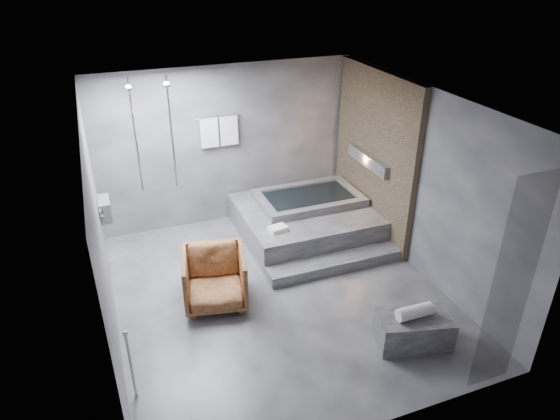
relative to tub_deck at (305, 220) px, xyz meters
name	(u,v)px	position (x,y,z in m)	size (l,w,h in m)	color
room	(299,174)	(-0.65, -1.21, 1.48)	(5.00, 5.04, 2.82)	#323235
tub_deck	(305,220)	(0.00, 0.00, 0.00)	(2.20, 2.00, 0.50)	#38383B
tub_step	(335,263)	(0.00, -1.18, -0.16)	(2.20, 0.36, 0.18)	#38383B
concrete_bench	(413,330)	(0.18, -3.02, -0.04)	(0.91, 0.50, 0.41)	#333336
driftwood_chair	(215,278)	(-1.94, -1.33, 0.15)	(0.85, 0.87, 0.80)	#4B2712
rolled_towel	(415,312)	(0.16, -3.02, 0.24)	(0.17, 0.17, 0.46)	white
deck_towel	(278,229)	(-0.72, -0.57, 0.29)	(0.27, 0.20, 0.07)	white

